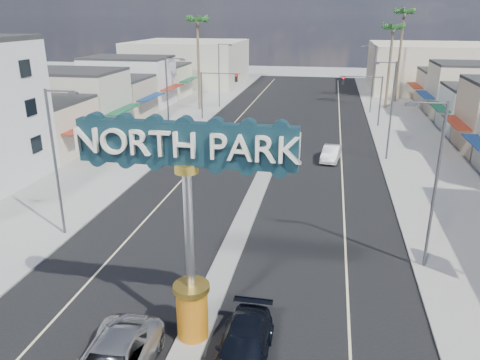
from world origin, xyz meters
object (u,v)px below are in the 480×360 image
at_px(traffic_signal_right, 365,91).
at_px(palm_left_far, 197,25).
at_px(streetlight_r_far, 372,76).
at_px(car_parked_right, 331,153).
at_px(car_parked_left, 212,143).
at_px(streetlight_l_far, 220,72).
at_px(streetlight_r_mid, 390,106).
at_px(streetlight_l_mid, 169,99).
at_px(suv_right, 243,348).
at_px(palm_right_far, 404,17).
at_px(palm_right_mid, 393,32).
at_px(streetlight_l_near, 57,157).
at_px(gateway_sign, 188,210).
at_px(streetlight_r_near, 433,179).
at_px(traffic_signal_left, 215,86).

bearing_deg(traffic_signal_right, palm_left_far, 164.85).
height_order(streetlight_r_far, car_parked_right, streetlight_r_far).
xyz_separation_m(palm_left_far, car_parked_left, (6.81, -19.84, -10.78)).
xyz_separation_m(streetlight_l_far, streetlight_r_mid, (20.87, -22.00, 0.00)).
distance_m(streetlight_l_mid, streetlight_r_mid, 20.87).
relative_size(streetlight_r_mid, streetlight_r_far, 1.00).
bearing_deg(car_parked_left, streetlight_l_far, 106.86).
xyz_separation_m(traffic_signal_right, streetlight_l_far, (-19.62, 8.01, 0.79)).
bearing_deg(suv_right, palm_right_far, 78.47).
bearing_deg(palm_right_mid, car_parked_left, -126.60).
distance_m(streetlight_l_near, palm_right_mid, 51.92).
bearing_deg(streetlight_l_mid, palm_right_mid, 47.97).
xyz_separation_m(gateway_sign, streetlight_r_near, (10.43, 8.02, -0.86)).
bearing_deg(palm_right_far, palm_right_mid, -108.43).
xyz_separation_m(traffic_signal_left, palm_right_far, (24.18, 18.01, 8.11)).
height_order(gateway_sign, traffic_signal_left, gateway_sign).
bearing_deg(streetlight_r_far, streetlight_l_near, -116.42).
bearing_deg(palm_left_far, palm_right_far, 23.20).
bearing_deg(streetlight_r_mid, gateway_sign, -110.42).
bearing_deg(palm_right_far, streetlight_l_mid, -128.48).
relative_size(traffic_signal_right, car_parked_left, 1.42).
distance_m(streetlight_l_far, palm_right_mid, 24.41).
distance_m(streetlight_l_far, car_parked_left, 22.67).
xyz_separation_m(gateway_sign, streetlight_r_far, (10.43, 50.02, -0.86)).
distance_m(streetlight_l_mid, streetlight_l_far, 22.00).
distance_m(traffic_signal_left, car_parked_left, 14.60).
bearing_deg(streetlight_l_mid, car_parked_right, -4.08).
height_order(traffic_signal_right, streetlight_r_far, streetlight_r_far).
relative_size(traffic_signal_right, streetlight_r_near, 0.67).
distance_m(palm_right_mid, suv_right, 56.93).
bearing_deg(streetlight_l_far, palm_right_mid, 9.69).
xyz_separation_m(streetlight_r_mid, palm_right_mid, (2.57, 26.00, 5.54)).
distance_m(palm_left_far, car_parked_right, 30.10).
bearing_deg(palm_left_far, palm_right_mid, 12.99).
height_order(traffic_signal_right, palm_right_far, palm_right_far).
height_order(traffic_signal_right, car_parked_left, traffic_signal_right).
bearing_deg(streetlight_l_far, traffic_signal_right, -22.20).
relative_size(gateway_sign, streetlight_r_mid, 1.02).
height_order(streetlight_r_mid, suv_right, streetlight_r_mid).
relative_size(palm_right_mid, palm_right_far, 0.86).
xyz_separation_m(streetlight_l_mid, suv_right, (12.78, -29.04, -4.35)).
relative_size(traffic_signal_left, streetlight_l_far, 0.67).
bearing_deg(streetlight_r_mid, streetlight_r_near, -90.00).
height_order(streetlight_l_far, streetlight_r_mid, same).
bearing_deg(streetlight_r_far, car_parked_left, -127.28).
xyz_separation_m(streetlight_r_near, palm_right_mid, (2.57, 46.00, 5.54)).
bearing_deg(palm_left_far, car_parked_right, -48.81).
height_order(streetlight_l_near, suv_right, streetlight_l_near).
xyz_separation_m(traffic_signal_left, palm_right_mid, (22.18, 12.01, 6.33)).
height_order(streetlight_l_mid, palm_left_far, palm_left_far).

